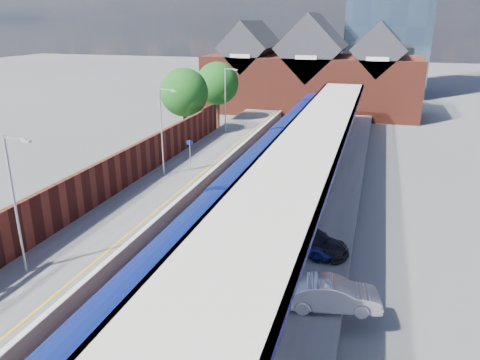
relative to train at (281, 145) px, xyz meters
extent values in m
plane|color=#5B5B5E|center=(-1.49, 0.09, -2.12)|extent=(240.00, 240.00, 0.00)
cube|color=#473D33|center=(-1.49, -9.91, -2.09)|extent=(6.00, 76.00, 0.06)
cube|color=slate|center=(-3.71, -9.91, -2.00)|extent=(0.07, 76.00, 0.14)
cube|color=slate|center=(-2.27, -9.91, -2.00)|extent=(0.07, 76.00, 0.14)
cube|color=slate|center=(-0.71, -9.91, -2.00)|extent=(0.07, 76.00, 0.14)
cube|color=slate|center=(0.73, -9.91, -2.00)|extent=(0.07, 76.00, 0.14)
cube|color=#565659|center=(-6.99, -9.91, -1.62)|extent=(5.00, 76.00, 1.00)
cube|color=#565659|center=(4.51, -9.91, -1.62)|extent=(6.00, 76.00, 1.00)
cube|color=silver|center=(-4.64, -9.91, -1.10)|extent=(0.30, 76.00, 0.05)
cube|color=silver|center=(1.66, -9.91, -1.10)|extent=(0.30, 76.00, 0.05)
cube|color=yellow|center=(-5.24, -9.91, -1.12)|extent=(0.14, 76.00, 0.01)
cube|color=navy|center=(0.01, -24.78, -0.22)|extent=(2.89, 16.01, 2.50)
cube|color=navy|center=(0.01, -24.78, 1.03)|extent=(2.89, 16.01, 0.60)
cube|color=navy|center=(0.01, -8.18, -0.22)|extent=(2.89, 16.01, 2.50)
cube|color=navy|center=(0.01, -8.18, 1.03)|extent=(2.89, 16.01, 0.60)
cube|color=navy|center=(0.01, 8.42, -0.22)|extent=(2.89, 16.01, 2.50)
cube|color=navy|center=(0.01, 8.42, 1.03)|extent=(2.89, 16.01, 0.60)
cube|color=navy|center=(0.01, 25.02, -0.22)|extent=(2.89, 16.01, 2.50)
cube|color=navy|center=(0.01, 25.02, 1.03)|extent=(2.89, 16.01, 0.60)
cube|color=black|center=(-1.41, 0.12, 0.23)|extent=(0.04, 60.54, 0.70)
cube|color=orange|center=(-1.42, 0.12, -0.57)|extent=(0.03, 55.27, 0.30)
cube|color=#B30B13|center=(-1.43, 0.12, -0.82)|extent=(0.03, 55.27, 0.30)
cube|color=black|center=(0.01, 30.62, -1.82)|extent=(2.00, 2.40, 0.60)
cylinder|color=#110F5A|center=(3.51, -26.91, 0.98)|extent=(0.24, 0.24, 4.20)
cylinder|color=#110F5A|center=(3.51, -21.91, 0.98)|extent=(0.24, 0.24, 4.20)
cylinder|color=#110F5A|center=(3.51, -16.91, 0.98)|extent=(0.24, 0.24, 4.20)
cylinder|color=#110F5A|center=(3.51, -11.91, 0.98)|extent=(0.24, 0.24, 4.20)
cylinder|color=#110F5A|center=(3.51, -6.91, 0.98)|extent=(0.24, 0.24, 4.20)
cylinder|color=#110F5A|center=(3.51, -1.91, 0.98)|extent=(0.24, 0.24, 4.20)
cylinder|color=#110F5A|center=(3.51, 3.09, 0.98)|extent=(0.24, 0.24, 4.20)
cylinder|color=#110F5A|center=(3.51, 8.09, 0.98)|extent=(0.24, 0.24, 4.20)
cylinder|color=#110F5A|center=(3.51, 13.09, 0.98)|extent=(0.24, 0.24, 4.20)
cube|color=beige|center=(4.01, -7.91, 3.23)|extent=(4.50, 52.00, 0.25)
cube|color=#110F5A|center=(1.86, -7.91, 3.08)|extent=(0.20, 52.00, 0.55)
cube|color=#110F5A|center=(6.16, -7.91, 3.08)|extent=(0.20, 52.00, 0.55)
cylinder|color=#A5A8AA|center=(-7.99, -23.91, 2.38)|extent=(0.12, 0.12, 7.00)
cube|color=#A5A8AA|center=(-7.39, -23.91, 5.78)|extent=(1.20, 0.08, 0.08)
cube|color=#A5A8AA|center=(-6.79, -23.91, 5.68)|extent=(0.45, 0.18, 0.12)
cylinder|color=#A5A8AA|center=(-7.99, -7.91, 2.38)|extent=(0.12, 0.12, 7.00)
cube|color=#A5A8AA|center=(-7.39, -7.91, 5.78)|extent=(1.20, 0.08, 0.08)
cube|color=#A5A8AA|center=(-6.79, -7.91, 5.68)|extent=(0.45, 0.18, 0.12)
cylinder|color=#A5A8AA|center=(-7.99, 8.09, 2.38)|extent=(0.12, 0.12, 7.00)
cube|color=#A5A8AA|center=(-7.39, 8.09, 5.78)|extent=(1.20, 0.08, 0.08)
cube|color=#A5A8AA|center=(-6.79, 8.09, 5.68)|extent=(0.45, 0.18, 0.12)
cylinder|color=#A5A8AA|center=(-6.49, -5.91, 0.13)|extent=(0.08, 0.08, 2.50)
cube|color=#0C194C|center=(-6.49, -5.91, 1.18)|extent=(0.55, 0.06, 0.35)
cube|color=maroon|center=(-9.59, -15.91, 0.28)|extent=(0.35, 50.00, 2.80)
cube|color=maroon|center=(-1.49, 28.09, 1.88)|extent=(30.00, 12.00, 8.00)
cube|color=#232328|center=(-10.49, 28.09, 7.08)|extent=(7.13, 12.00, 7.13)
cube|color=#232328|center=(-1.49, 28.09, 7.08)|extent=(9.16, 12.00, 9.16)
cube|color=#232328|center=(7.51, 28.09, 7.08)|extent=(7.13, 12.00, 7.13)
cube|color=beige|center=(-10.49, 22.04, 6.08)|extent=(2.80, 0.15, 0.50)
cube|color=beige|center=(-1.49, 22.04, 6.08)|extent=(2.80, 0.15, 0.50)
cube|color=beige|center=(7.51, 22.04, 6.08)|extent=(2.80, 0.15, 0.50)
cylinder|color=#382314|center=(-11.99, 6.09, -0.12)|extent=(0.44, 0.44, 4.00)
sphere|color=#144713|center=(-11.99, 6.09, 3.38)|extent=(5.20, 5.20, 5.20)
sphere|color=#144713|center=(-11.19, 5.59, 2.68)|extent=(3.20, 3.20, 3.20)
cylinder|color=#382314|center=(-10.99, 14.09, -0.12)|extent=(0.44, 0.44, 4.00)
sphere|color=#144713|center=(-10.99, 14.09, 3.38)|extent=(5.20, 5.20, 5.20)
sphere|color=#144713|center=(-10.19, 13.59, 2.68)|extent=(3.20, 3.20, 3.20)
imported|color=silver|center=(7.01, -22.72, -0.43)|extent=(4.39, 2.25, 1.38)
imported|color=black|center=(5.32, -17.63, -0.50)|extent=(4.63, 3.11, 1.25)
imported|color=navy|center=(4.98, -17.74, -0.55)|extent=(4.48, 3.02, 1.14)
camera|label=1|loc=(8.17, -40.65, 10.86)|focal=35.00mm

